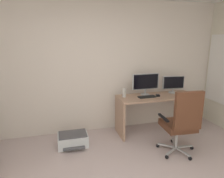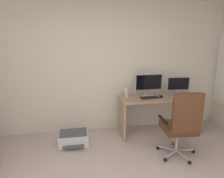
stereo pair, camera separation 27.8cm
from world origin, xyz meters
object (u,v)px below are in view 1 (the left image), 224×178
object	(u,v)px
monitor_main	(146,82)
printer	(73,140)
keyboard	(147,97)
desk	(157,105)
computer_mouse	(158,95)
monitor_secondary	(173,83)
desktop_speaker	(124,93)
office_chair	(182,121)

from	to	relation	value
monitor_main	printer	bearing A→B (deg)	-168.71
keyboard	printer	size ratio (longest dim) A/B	0.66
desk	computer_mouse	size ratio (longest dim) A/B	15.71
monitor_secondary	desktop_speaker	bearing A→B (deg)	-177.48
desk	office_chair	world-z (taller)	office_chair
monitor_secondary	keyboard	distance (m)	0.71
desk	computer_mouse	world-z (taller)	computer_mouse
monitor_main	office_chair	xyz separation A→B (m)	(0.15, -1.05, -0.42)
monitor_main	printer	xyz separation A→B (m)	(-1.48, -0.30, -0.89)
keyboard	computer_mouse	distance (m)	0.24
printer	computer_mouse	bearing A→B (deg)	4.56
computer_mouse	office_chair	size ratio (longest dim) A/B	0.09
desk	keyboard	bearing A→B (deg)	-168.82
desk	printer	xyz separation A→B (m)	(-1.68, -0.16, -0.44)
monitor_secondary	keyboard	bearing A→B (deg)	-164.88
keyboard	office_chair	distance (m)	0.90
office_chair	keyboard	bearing A→B (deg)	102.66
office_chair	computer_mouse	bearing A→B (deg)	87.13
computer_mouse	printer	world-z (taller)	computer_mouse
monitor_main	monitor_secondary	size ratio (longest dim) A/B	1.21
computer_mouse	office_chair	world-z (taller)	office_chair
monitor_secondary	monitor_main	bearing A→B (deg)	-179.99
desk	computer_mouse	xyz separation A→B (m)	(-0.00, -0.03, 0.21)
keyboard	computer_mouse	world-z (taller)	computer_mouse
desk	monitor_secondary	world-z (taller)	monitor_secondary
monitor_secondary	desktop_speaker	world-z (taller)	monitor_secondary
keyboard	desk	bearing A→B (deg)	8.42
monitor_main	computer_mouse	size ratio (longest dim) A/B	5.57
desk	monitor_main	size ratio (longest dim) A/B	2.82
printer	keyboard	bearing A→B (deg)	4.62
monitor_main	desktop_speaker	world-z (taller)	monitor_main
desk	monitor_secondary	xyz separation A→B (m)	(0.42, 0.13, 0.39)
office_chair	monitor_main	bearing A→B (deg)	98.41
monitor_secondary	office_chair	distance (m)	1.20
desk	monitor_main	world-z (taller)	monitor_main
monitor_main	keyboard	distance (m)	0.31
keyboard	desktop_speaker	bearing A→B (deg)	159.76
computer_mouse	desk	bearing A→B (deg)	100.77
desk	printer	world-z (taller)	desk
desk	monitor_secondary	size ratio (longest dim) A/B	3.40
monitor_main	computer_mouse	world-z (taller)	monitor_main
desk	monitor_secondary	distance (m)	0.59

